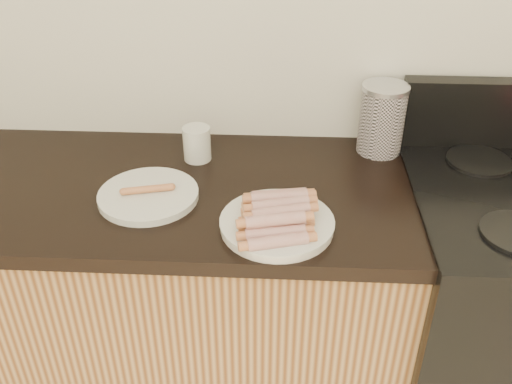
# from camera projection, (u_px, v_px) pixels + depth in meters

# --- Properties ---
(wall_back) EXTENTS (4.00, 0.04, 2.60)m
(wall_back) POSITION_uv_depth(u_px,v_px,m) (266.00, 5.00, 1.55)
(wall_back) COLOR silver
(wall_back) RESTS_ON ground
(cabinet_base) EXTENTS (2.20, 0.59, 0.86)m
(cabinet_base) POSITION_uv_depth(u_px,v_px,m) (38.00, 308.00, 1.80)
(cabinet_base) COLOR #A77E4C
(cabinet_base) RESTS_ON floor
(counter_slab) EXTENTS (2.20, 0.62, 0.04)m
(counter_slab) POSITION_uv_depth(u_px,v_px,m) (4.00, 188.00, 1.55)
(counter_slab) COLOR black
(counter_slab) RESTS_ON cabinet_base
(burner_far_left) EXTENTS (0.18, 0.18, 0.01)m
(burner_far_left) POSITION_uv_depth(u_px,v_px,m) (479.00, 161.00, 1.61)
(burner_far_left) COLOR black
(burner_far_left) RESTS_ON stove
(main_plate) EXTENTS (0.35, 0.35, 0.02)m
(main_plate) POSITION_uv_depth(u_px,v_px,m) (277.00, 225.00, 1.36)
(main_plate) COLOR white
(main_plate) RESTS_ON counter_slab
(side_plate) EXTENTS (0.34, 0.34, 0.02)m
(side_plate) POSITION_uv_depth(u_px,v_px,m) (148.00, 195.00, 1.47)
(side_plate) COLOR white
(side_plate) RESTS_ON counter_slab
(hotdog_pile) EXTENTS (0.14, 0.25, 0.05)m
(hotdog_pile) POSITION_uv_depth(u_px,v_px,m) (277.00, 214.00, 1.34)
(hotdog_pile) COLOR maroon
(hotdog_pile) RESTS_ON main_plate
(plain_sausages) EXTENTS (0.12, 0.05, 0.02)m
(plain_sausages) POSITION_uv_depth(u_px,v_px,m) (148.00, 189.00, 1.46)
(plain_sausages) COLOR #CC714F
(plain_sausages) RESTS_ON side_plate
(canister) EXTENTS (0.13, 0.13, 0.21)m
(canister) POSITION_uv_depth(u_px,v_px,m) (382.00, 119.00, 1.63)
(canister) COLOR silver
(canister) RESTS_ON counter_slab
(mug) EXTENTS (0.10, 0.10, 0.10)m
(mug) POSITION_uv_depth(u_px,v_px,m) (197.00, 144.00, 1.62)
(mug) COLOR white
(mug) RESTS_ON counter_slab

